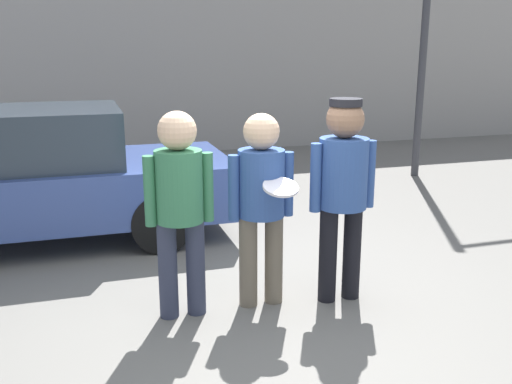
# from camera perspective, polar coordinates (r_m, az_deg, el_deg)

# --- Properties ---
(ground_plane) EXTENTS (56.00, 56.00, 0.00)m
(ground_plane) POSITION_cam_1_polar(r_m,az_deg,el_deg) (4.65, 1.27, -12.31)
(ground_plane) COLOR #66635E
(storefront_building) EXTENTS (24.00, 0.22, 3.85)m
(storefront_building) POSITION_cam_1_polar(r_m,az_deg,el_deg) (11.42, -10.77, 13.55)
(storefront_building) COLOR gray
(storefront_building) RESTS_ON ground
(person_left) EXTENTS (0.53, 0.36, 1.63)m
(person_left) POSITION_cam_1_polar(r_m,az_deg,el_deg) (4.37, -7.67, -0.60)
(person_left) COLOR #2D3347
(person_left) RESTS_ON ground
(person_middle_with_frisbee) EXTENTS (0.54, 0.59, 1.59)m
(person_middle_with_frisbee) POSITION_cam_1_polar(r_m,az_deg,el_deg) (4.54, 0.55, -0.23)
(person_middle_with_frisbee) COLOR #665B4C
(person_middle_with_frisbee) RESTS_ON ground
(person_right) EXTENTS (0.57, 0.40, 1.69)m
(person_right) POSITION_cam_1_polar(r_m,az_deg,el_deg) (4.66, 8.68, 1.09)
(person_right) COLOR black
(person_right) RESTS_ON ground
(parked_car_near) EXTENTS (4.52, 1.77, 1.45)m
(parked_car_near) POSITION_cam_1_polar(r_m,az_deg,el_deg) (6.63, -22.86, 1.42)
(parked_car_near) COLOR #334784
(parked_car_near) RESTS_ON ground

